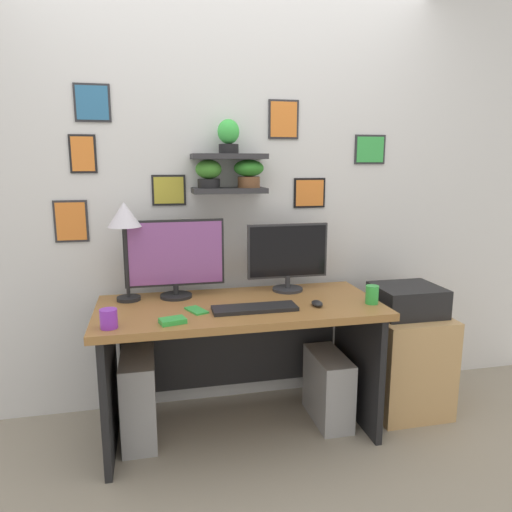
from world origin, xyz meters
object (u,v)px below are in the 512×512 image
object	(u,v)px
scissors_tray	(173,321)
drawer_cabinet	(403,360)
keyboard	(255,308)
coffee_mug	(109,319)
monitor_right	(288,255)
pen_cup	(372,295)
computer_tower_right	(328,387)
desk	(238,338)
cell_phone	(196,310)
computer_mouse	(317,303)
computer_tower_left	(139,398)
desk_lamp	(125,222)
printer	(407,300)
monitor_left	(175,257)

from	to	relation	value
scissors_tray	drawer_cabinet	xyz separation A→B (m)	(1.40, 0.29, -0.46)
keyboard	coffee_mug	distance (m)	0.72
monitor_right	pen_cup	world-z (taller)	monitor_right
keyboard	computer_tower_right	distance (m)	0.74
desk	cell_phone	bearing A→B (deg)	-152.33
computer_mouse	coffee_mug	size ratio (longest dim) A/B	1.00
computer_mouse	computer_tower_left	xyz separation A→B (m)	(-0.95, 0.18, -0.53)
desk_lamp	printer	xyz separation A→B (m)	(1.62, -0.15, -0.49)
desk_lamp	desk	bearing A→B (deg)	-14.62
coffee_mug	scissors_tray	bearing A→B (deg)	0.56
desk	monitor_left	xyz separation A→B (m)	(-0.33, 0.16, 0.45)
cell_phone	computer_tower_left	distance (m)	0.62
printer	monitor_left	bearing A→B (deg)	173.19
keyboard	computer_mouse	xyz separation A→B (m)	(0.34, -0.00, 0.01)
printer	keyboard	bearing A→B (deg)	-169.79
coffee_mug	printer	size ratio (longest dim) A/B	0.24
monitor_right	drawer_cabinet	xyz separation A→B (m)	(0.70, -0.16, -0.66)
scissors_tray	computer_tower_right	world-z (taller)	scissors_tray
monitor_left	drawer_cabinet	distance (m)	1.53
desk	computer_tower_left	bearing A→B (deg)	-179.70
desk	computer_tower_right	world-z (taller)	desk
pen_cup	drawer_cabinet	bearing A→B (deg)	31.10
pen_cup	desk	bearing A→B (deg)	164.11
computer_mouse	cell_phone	bearing A→B (deg)	175.31
monitor_left	computer_tower_left	distance (m)	0.79
desk	computer_mouse	distance (m)	0.49
coffee_mug	scissors_tray	world-z (taller)	coffee_mug
pen_cup	computer_mouse	bearing A→B (deg)	176.21
computer_tower_left	monitor_right	bearing A→B (deg)	10.68
cell_phone	desk	bearing A→B (deg)	4.76
coffee_mug	desk	bearing A→B (deg)	23.68
monitor_right	coffee_mug	distance (m)	1.10
coffee_mug	computer_tower_left	size ratio (longest dim) A/B	0.19
desk	computer_tower_right	size ratio (longest dim) A/B	3.75
desk_lamp	scissors_tray	bearing A→B (deg)	-63.51
cell_phone	pen_cup	xyz separation A→B (m)	(0.94, -0.07, 0.05)
drawer_cabinet	scissors_tray	bearing A→B (deg)	-168.38
monitor_left	monitor_right	size ratio (longest dim) A/B	1.15
keyboard	scissors_tray	world-z (taller)	scissors_tray
cell_phone	coffee_mug	bearing A→B (deg)	178.35
computer_mouse	drawer_cabinet	size ratio (longest dim) A/B	0.15
scissors_tray	computer_tower_right	distance (m)	1.08
monitor_right	drawer_cabinet	size ratio (longest dim) A/B	0.80
monitor_left	pen_cup	distance (m)	1.11
cell_phone	printer	distance (m)	1.28
monitor_left	cell_phone	xyz separation A→B (m)	(0.09, -0.29, -0.23)
pen_cup	printer	size ratio (longest dim) A/B	0.26
monitor_right	computer_tower_right	xyz separation A→B (m)	(0.20, -0.21, -0.76)
coffee_mug	desk_lamp	bearing A→B (deg)	81.01
keyboard	cell_phone	size ratio (longest dim) A/B	3.14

